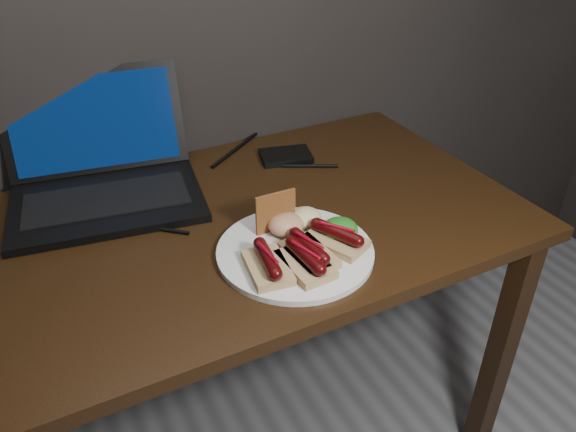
# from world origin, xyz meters

# --- Properties ---
(desk) EXTENTS (1.40, 0.70, 0.75)m
(desk) POSITION_xyz_m (0.00, 1.38, 0.66)
(desk) COLOR black
(desk) RESTS_ON ground
(laptop) EXTENTS (0.45, 0.41, 0.25)m
(laptop) POSITION_xyz_m (-0.13, 1.61, 0.80)
(laptop) COLOR black
(laptop) RESTS_ON desk
(hard_drive) EXTENTS (0.14, 0.11, 0.02)m
(hard_drive) POSITION_xyz_m (0.31, 1.58, 0.76)
(hard_drive) COLOR black
(hard_drive) RESTS_ON desk
(desk_cables) EXTENTS (0.87, 0.38, 0.01)m
(desk_cables) POSITION_xyz_m (-0.01, 1.54, 0.75)
(desk_cables) COLOR black
(desk_cables) RESTS_ON desk
(plate) EXTENTS (0.38, 0.38, 0.01)m
(plate) POSITION_xyz_m (0.15, 1.21, 0.76)
(plate) COLOR silver
(plate) RESTS_ON desk
(bread_sausage_left) EXTENTS (0.09, 0.12, 0.04)m
(bread_sausage_left) POSITION_xyz_m (0.07, 1.18, 0.78)
(bread_sausage_left) COLOR tan
(bread_sausage_left) RESTS_ON plate
(bread_sausage_center) EXTENTS (0.08, 0.12, 0.04)m
(bread_sausage_center) POSITION_xyz_m (0.15, 1.18, 0.78)
(bread_sausage_center) COLOR tan
(bread_sausage_center) RESTS_ON plate
(bread_sausage_right) EXTENTS (0.11, 0.13, 0.04)m
(bread_sausage_right) POSITION_xyz_m (0.22, 1.19, 0.78)
(bread_sausage_right) COLOR tan
(bread_sausage_right) RESTS_ON plate
(bread_sausage_extra) EXTENTS (0.08, 0.12, 0.04)m
(bread_sausage_extra) POSITION_xyz_m (0.13, 1.15, 0.78)
(bread_sausage_extra) COLOR tan
(bread_sausage_extra) RESTS_ON plate
(crispbread) EXTENTS (0.09, 0.01, 0.08)m
(crispbread) POSITION_xyz_m (0.14, 1.29, 0.80)
(crispbread) COLOR #A6612D
(crispbread) RESTS_ON plate
(salad_greens) EXTENTS (0.07, 0.07, 0.04)m
(salad_greens) POSITION_xyz_m (0.24, 1.21, 0.78)
(salad_greens) COLOR #135010
(salad_greens) RESTS_ON plate
(salsa_mound) EXTENTS (0.07, 0.07, 0.04)m
(salsa_mound) POSITION_xyz_m (0.16, 1.27, 0.78)
(salsa_mound) COLOR #A82610
(salsa_mound) RESTS_ON plate
(coleslaw_mound) EXTENTS (0.06, 0.06, 0.04)m
(coleslaw_mound) POSITION_xyz_m (0.20, 1.28, 0.78)
(coleslaw_mound) COLOR #ECE7CB
(coleslaw_mound) RESTS_ON plate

